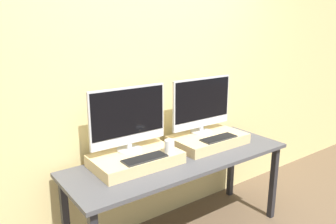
{
  "coord_description": "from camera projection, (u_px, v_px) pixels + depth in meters",
  "views": [
    {
      "loc": [
        -1.54,
        -1.59,
        1.76
      ],
      "look_at": [
        0.0,
        0.5,
        1.07
      ],
      "focal_mm": 35.0,
      "sensor_mm": 36.0,
      "label": 1
    }
  ],
  "objects": [
    {
      "name": "monitor_right",
      "position": [
        202.0,
        105.0,
        2.89
      ],
      "size": [
        0.64,
        0.2,
        0.49
      ],
      "color": "silver",
      "rests_on": "wooden_riser_right"
    },
    {
      "name": "mug",
      "position": [
        169.0,
        146.0,
        2.47
      ],
      "size": [
        0.08,
        0.08,
        0.1
      ],
      "color": "white",
      "rests_on": "wooden_riser_left"
    },
    {
      "name": "wooden_riser_right",
      "position": [
        208.0,
        140.0,
        2.9
      ],
      "size": [
        0.66,
        0.4,
        0.09
      ],
      "color": "#D6B77F",
      "rests_on": "workbench"
    },
    {
      "name": "workbench",
      "position": [
        181.0,
        166.0,
        2.65
      ],
      "size": [
        1.89,
        0.65,
        0.74
      ],
      "color": "#47474C",
      "rests_on": "ground_plane"
    },
    {
      "name": "wooden_riser_left",
      "position": [
        136.0,
        159.0,
        2.47
      ],
      "size": [
        0.66,
        0.4,
        0.09
      ],
      "color": "#D6B77F",
      "rests_on": "workbench"
    },
    {
      "name": "monitor_left",
      "position": [
        128.0,
        118.0,
        2.47
      ],
      "size": [
        0.64,
        0.2,
        0.49
      ],
      "color": "silver",
      "rests_on": "wooden_riser_left"
    },
    {
      "name": "keyboard_right",
      "position": [
        219.0,
        138.0,
        2.78
      ],
      "size": [
        0.33,
        0.12,
        0.01
      ],
      "color": "#2D2D2D",
      "rests_on": "wooden_riser_right"
    },
    {
      "name": "wall_back",
      "position": [
        153.0,
        81.0,
        2.79
      ],
      "size": [
        8.0,
        0.04,
        2.6
      ],
      "color": "#DBC684",
      "rests_on": "ground_plane"
    },
    {
      "name": "keyboard_left",
      "position": [
        145.0,
        158.0,
        2.36
      ],
      "size": [
        0.33,
        0.12,
        0.01
      ],
      "color": "#2D2D2D",
      "rests_on": "wooden_riser_left"
    }
  ]
}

